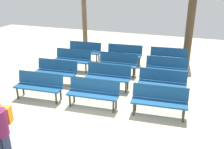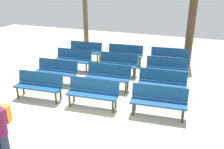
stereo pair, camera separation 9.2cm
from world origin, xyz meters
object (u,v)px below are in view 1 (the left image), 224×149
object	(u,v)px
bench_r1_c1	(108,75)
bench_r0_c1	(93,92)
bench_r0_c2	(159,99)
visitor_with_backpack	(1,130)
bench_r3_c0	(84,50)
tree_1	(190,29)
bench_r2_c2	(166,67)
bench_r3_c1	(124,53)
bench_r3_c2	(168,57)
bench_r2_c1	(118,62)
bench_r0_c0	(39,84)
tree_0	(85,26)
bench_r2_c0	(73,58)
bench_r1_c0	(56,70)
bench_r1_c2	(162,81)

from	to	relation	value
bench_r1_c1	bench_r0_c1	bearing A→B (deg)	-92.81
bench_r0_c2	visitor_with_backpack	xyz separation A→B (m)	(-2.71, -3.17, 0.43)
bench_r3_c0	tree_1	bearing A→B (deg)	10.55
bench_r2_c2	tree_1	distance (m)	2.54
bench_r3_c1	bench_r3_c2	bearing A→B (deg)	-0.50
bench_r2_c1	tree_1	bearing A→B (deg)	38.29
bench_r0_c0	bench_r2_c1	size ratio (longest dim) A/B	1.00
bench_r3_c0	bench_r2_c2	bearing A→B (deg)	-18.05
bench_r2_c2	bench_r3_c1	world-z (taller)	same
bench_r3_c2	tree_0	world-z (taller)	tree_0
bench_r2_c0	tree_0	size ratio (longest dim) A/B	0.59
bench_r1_c1	bench_r2_c2	size ratio (longest dim) A/B	1.00
bench_r3_c1	bench_r1_c0	bearing A→B (deg)	-126.19
bench_r0_c2	bench_r2_c1	distance (m)	3.39
bench_r0_c2	bench_r2_c2	bearing A→B (deg)	88.93
bench_r3_c2	tree_0	size ratio (longest dim) A/B	0.60
bench_r0_c0	bench_r0_c1	xyz separation A→B (m)	(1.89, 0.09, 0.00)
bench_r2_c1	tree_0	world-z (taller)	tree_0
bench_r1_c0	tree_1	distance (m)	6.06
bench_r1_c1	bench_r1_c2	world-z (taller)	same
bench_r1_c1	bench_r0_c0	bearing A→B (deg)	-144.88
bench_r2_c0	bench_r3_c0	size ratio (longest dim) A/B	1.00
bench_r1_c1	tree_0	distance (m)	4.82
bench_r0_c0	bench_r2_c2	bearing A→B (deg)	34.71
bench_r0_c2	bench_r1_c2	size ratio (longest dim) A/B	1.00
bench_r0_c1	bench_r0_c2	bearing A→B (deg)	0.53
bench_r2_c0	bench_r3_c2	bearing A→B (deg)	20.20
bench_r3_c2	bench_r2_c0	bearing A→B (deg)	-162.94
bench_r2_c0	bench_r2_c1	xyz separation A→B (m)	(2.00, 0.12, 0.00)
bench_r2_c2	bench_r1_c2	bearing A→B (deg)	-93.11
bench_r0_c0	bench_r2_c0	distance (m)	2.79
bench_r3_c1	bench_r0_c2	bearing A→B (deg)	-65.21
bench_r2_c2	bench_r0_c2	bearing A→B (deg)	-91.67
bench_r0_c1	bench_r3_c2	bearing A→B (deg)	63.88
bench_r2_c2	tree_1	size ratio (longest dim) A/B	0.51
bench_r1_c1	bench_r3_c1	world-z (taller)	same
bench_r2_c0	bench_r2_c2	world-z (taller)	same
bench_r0_c0	bench_r3_c2	world-z (taller)	same
bench_r1_c1	bench_r2_c1	bearing A→B (deg)	90.07
bench_r1_c0	bench_r3_c1	size ratio (longest dim) A/B	1.00
bench_r0_c1	bench_r1_c0	size ratio (longest dim) A/B	1.00
bench_r0_c2	bench_r1_c2	bearing A→B (deg)	90.47
bench_r1_c2	visitor_with_backpack	world-z (taller)	visitor_with_backpack
bench_r0_c1	bench_r0_c0	bearing A→B (deg)	179.10
bench_r0_c2	bench_r3_c0	distance (m)	5.67
bench_r2_c1	bench_r0_c0	bearing A→B (deg)	-124.75
tree_0	tree_1	bearing A→B (deg)	-2.21
bench_r1_c2	bench_r2_c2	world-z (taller)	same
bench_r0_c0	bench_r2_c1	xyz separation A→B (m)	(1.78, 2.90, 0.00)
tree_0	visitor_with_backpack	world-z (taller)	tree_0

